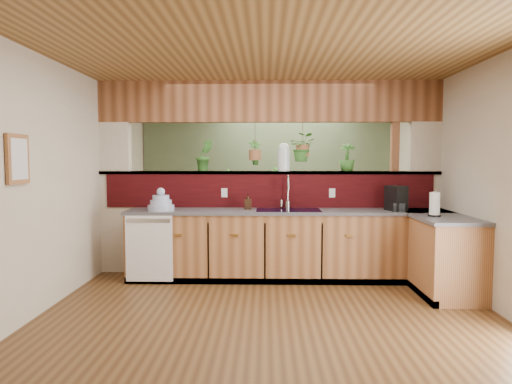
{
  "coord_description": "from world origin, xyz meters",
  "views": [
    {
      "loc": [
        -0.04,
        -4.86,
        1.54
      ],
      "look_at": [
        -0.16,
        0.7,
        1.15
      ],
      "focal_mm": 32.0,
      "sensor_mm": 36.0,
      "label": 1
    }
  ],
  "objects_px": {
    "coffee_maker": "(396,199)",
    "paper_towel": "(435,205)",
    "soap_dispenser": "(248,202)",
    "glass_jar": "(284,157)",
    "shelving_console": "(251,218)",
    "dish_stack": "(161,204)",
    "faucet": "(288,190)"
  },
  "relations": [
    {
      "from": "coffee_maker",
      "to": "paper_towel",
      "type": "xyz_separation_m",
      "value": [
        0.27,
        -0.57,
        -0.01
      ]
    },
    {
      "from": "soap_dispenser",
      "to": "paper_towel",
      "type": "relative_size",
      "value": 0.68
    },
    {
      "from": "glass_jar",
      "to": "shelving_console",
      "type": "xyz_separation_m",
      "value": [
        -0.51,
        1.9,
        -1.08
      ]
    },
    {
      "from": "dish_stack",
      "to": "faucet",
      "type": "bearing_deg",
      "value": 9.7
    },
    {
      "from": "soap_dispenser",
      "to": "dish_stack",
      "type": "bearing_deg",
      "value": -170.19
    },
    {
      "from": "shelving_console",
      "to": "paper_towel",
      "type": "bearing_deg",
      "value": -44.48
    },
    {
      "from": "soap_dispenser",
      "to": "coffee_maker",
      "type": "bearing_deg",
      "value": -4.03
    },
    {
      "from": "soap_dispenser",
      "to": "shelving_console",
      "type": "relative_size",
      "value": 0.15
    },
    {
      "from": "faucet",
      "to": "paper_towel",
      "type": "relative_size",
      "value": 1.52
    },
    {
      "from": "dish_stack",
      "to": "coffee_maker",
      "type": "xyz_separation_m",
      "value": [
        2.98,
        0.06,
        0.06
      ]
    },
    {
      "from": "paper_towel",
      "to": "faucet",
      "type": "bearing_deg",
      "value": 154.1
    },
    {
      "from": "faucet",
      "to": "coffee_maker",
      "type": "xyz_separation_m",
      "value": [
        1.36,
        -0.22,
        -0.09
      ]
    },
    {
      "from": "dish_stack",
      "to": "glass_jar",
      "type": "xyz_separation_m",
      "value": [
        1.57,
        0.49,
        0.59
      ]
    },
    {
      "from": "faucet",
      "to": "soap_dispenser",
      "type": "distance_m",
      "value": 0.55
    },
    {
      "from": "dish_stack",
      "to": "paper_towel",
      "type": "xyz_separation_m",
      "value": [
        3.25,
        -0.52,
        0.04
      ]
    },
    {
      "from": "glass_jar",
      "to": "shelving_console",
      "type": "bearing_deg",
      "value": 105.06
    },
    {
      "from": "coffee_maker",
      "to": "paper_towel",
      "type": "relative_size",
      "value": 1.07
    },
    {
      "from": "dish_stack",
      "to": "glass_jar",
      "type": "relative_size",
      "value": 0.88
    },
    {
      "from": "shelving_console",
      "to": "soap_dispenser",
      "type": "bearing_deg",
      "value": -80.56
    },
    {
      "from": "dish_stack",
      "to": "paper_towel",
      "type": "relative_size",
      "value": 1.13
    },
    {
      "from": "faucet",
      "to": "glass_jar",
      "type": "bearing_deg",
      "value": 101.35
    },
    {
      "from": "dish_stack",
      "to": "soap_dispenser",
      "type": "height_order",
      "value": "dish_stack"
    },
    {
      "from": "soap_dispenser",
      "to": "glass_jar",
      "type": "relative_size",
      "value": 0.52
    },
    {
      "from": "faucet",
      "to": "dish_stack",
      "type": "distance_m",
      "value": 1.65
    },
    {
      "from": "paper_towel",
      "to": "shelving_console",
      "type": "distance_m",
      "value": 3.68
    },
    {
      "from": "faucet",
      "to": "shelving_console",
      "type": "distance_m",
      "value": 2.28
    },
    {
      "from": "coffee_maker",
      "to": "shelving_console",
      "type": "height_order",
      "value": "coffee_maker"
    },
    {
      "from": "glass_jar",
      "to": "shelving_console",
      "type": "relative_size",
      "value": 0.28
    },
    {
      "from": "glass_jar",
      "to": "shelving_console",
      "type": "distance_m",
      "value": 2.24
    },
    {
      "from": "paper_towel",
      "to": "glass_jar",
      "type": "bearing_deg",
      "value": 148.93
    },
    {
      "from": "coffee_maker",
      "to": "paper_towel",
      "type": "distance_m",
      "value": 0.63
    },
    {
      "from": "coffee_maker",
      "to": "paper_towel",
      "type": "height_order",
      "value": "coffee_maker"
    }
  ]
}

